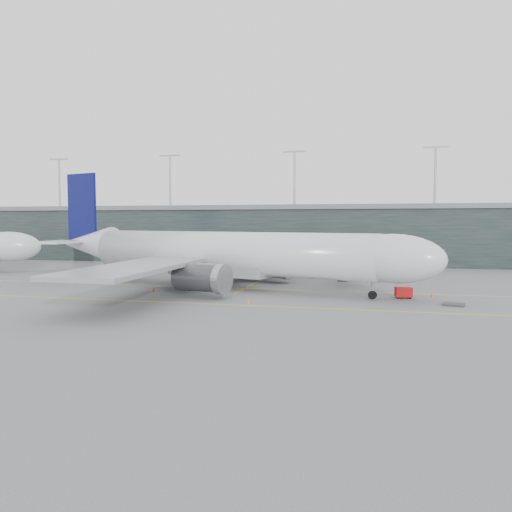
# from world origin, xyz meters

# --- Properties ---
(ground) EXTENTS (320.00, 320.00, 0.00)m
(ground) POSITION_xyz_m (0.00, 0.00, 0.00)
(ground) COLOR #5C5C61
(ground) RESTS_ON ground
(taxiline_a) EXTENTS (160.00, 0.25, 0.02)m
(taxiline_a) POSITION_xyz_m (0.00, -4.00, 0.01)
(taxiline_a) COLOR yellow
(taxiline_a) RESTS_ON ground
(taxiline_b) EXTENTS (160.00, 0.25, 0.02)m
(taxiline_b) POSITION_xyz_m (0.00, -20.00, 0.01)
(taxiline_b) COLOR yellow
(taxiline_b) RESTS_ON ground
(taxiline_lead_main) EXTENTS (0.25, 60.00, 0.02)m
(taxiline_lead_main) POSITION_xyz_m (5.00, 20.00, 0.01)
(taxiline_lead_main) COLOR yellow
(taxiline_lead_main) RESTS_ON ground
(terminal) EXTENTS (240.00, 36.00, 29.00)m
(terminal) POSITION_xyz_m (-0.00, 58.00, 7.62)
(terminal) COLOR black
(terminal) RESTS_ON ground
(main_aircraft) EXTENTS (71.13, 65.44, 20.25)m
(main_aircraft) POSITION_xyz_m (1.52, -4.29, 5.68)
(main_aircraft) COLOR silver
(main_aircraft) RESTS_ON ground
(jet_bridge) EXTENTS (4.54, 42.95, 5.87)m
(jet_bridge) POSITION_xyz_m (19.85, 22.49, 4.39)
(jet_bridge) COLOR #2D2E32
(jet_bridge) RESTS_ON ground
(gse_cart) EXTENTS (2.52, 1.85, 1.57)m
(gse_cart) POSITION_xyz_m (29.80, -8.88, 0.87)
(gse_cart) COLOR #B10C0E
(gse_cart) RESTS_ON ground
(baggage_dolly) EXTENTS (3.07, 2.69, 0.26)m
(baggage_dolly) POSITION_xyz_m (35.86, -13.89, 0.16)
(baggage_dolly) COLOR #333438
(baggage_dolly) RESTS_ON ground
(uld_a) EXTENTS (2.11, 1.81, 1.70)m
(uld_a) POSITION_xyz_m (-4.17, 10.72, 0.89)
(uld_a) COLOR #3A3A3F
(uld_a) RESTS_ON ground
(uld_b) EXTENTS (2.14, 1.87, 1.66)m
(uld_b) POSITION_xyz_m (-1.56, 12.58, 0.87)
(uld_b) COLOR #3A3A3F
(uld_b) RESTS_ON ground
(uld_c) EXTENTS (2.48, 2.16, 1.96)m
(uld_c) POSITION_xyz_m (-0.83, 11.49, 1.03)
(uld_c) COLOR #3A3A3F
(uld_c) RESTS_ON ground
(cone_nose) EXTENTS (0.44, 0.44, 0.70)m
(cone_nose) POSITION_xyz_m (33.88, -7.12, 0.35)
(cone_nose) COLOR orange
(cone_nose) RESTS_ON ground
(cone_wing_stbd) EXTENTS (0.38, 0.38, 0.61)m
(cone_wing_stbd) POSITION_xyz_m (9.23, -18.26, 0.31)
(cone_wing_stbd) COLOR orange
(cone_wing_stbd) RESTS_ON ground
(cone_wing_port) EXTENTS (0.41, 0.41, 0.65)m
(cone_wing_port) POSITION_xyz_m (10.36, 10.49, 0.33)
(cone_wing_port) COLOR #F85F0D
(cone_wing_port) RESTS_ON ground
(cone_tail) EXTENTS (0.49, 0.49, 0.78)m
(cone_tail) POSITION_xyz_m (-7.64, -11.84, 0.39)
(cone_tail) COLOR #CC4D0B
(cone_tail) RESTS_ON ground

